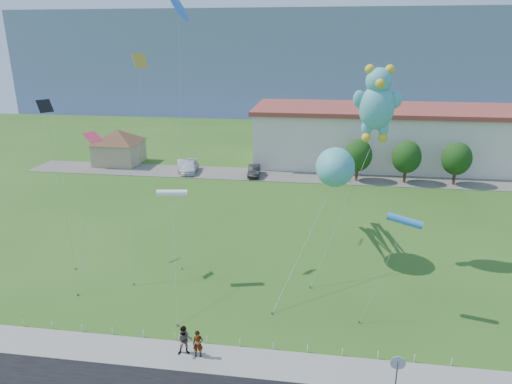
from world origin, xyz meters
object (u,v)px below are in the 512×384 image
parked_car_white (190,167)px  teddy_bear_kite (377,102)px  warehouse (468,138)px  octopus_kite (334,171)px  parked_car_silver (183,165)px  parked_car_black (254,171)px  stop_sign (397,367)px  pedestrian_right (185,340)px  pavilion (118,143)px  pedestrian_left (198,344)px

parked_car_white → teddy_bear_kite: size_ratio=0.32×
warehouse → octopus_kite: (-19.55, -31.31, 2.98)m
parked_car_silver → parked_car_white: (1.26, -1.02, 0.05)m
parked_car_silver → warehouse: bearing=-7.2°
parked_car_black → teddy_bear_kite: teddy_bear_kite is taller
stop_sign → pedestrian_right: (-11.47, 1.64, -0.87)m
warehouse → pedestrian_right: 54.41m
parked_car_black → octopus_kite: 24.53m
pavilion → octopus_kite: (30.45, -25.31, 4.08)m
stop_sign → parked_car_silver: stop_sign is taller
pavilion → stop_sign: bearing=-51.6°
warehouse → parked_car_silver: bearing=-168.2°
parked_car_white → octopus_kite: 29.68m
octopus_kite → parked_car_silver: bearing=131.2°
warehouse → pedestrian_right: bearing=-121.0°
parked_car_silver → teddy_bear_kite: 34.98m
parked_car_white → octopus_kite: octopus_kite is taller
teddy_bear_kite → pavilion: bearing=142.4°
warehouse → parked_car_black: bearing=-161.6°
parked_car_silver → stop_sign: bearing=-78.8°
pedestrian_right → parked_car_white: size_ratio=0.36×
pavilion → warehouse: warehouse is taller
pavilion → pedestrian_left: (22.83, -40.64, -2.11)m
warehouse → pedestrian_left: 54.07m
octopus_kite → stop_sign: bearing=-79.8°
stop_sign → parked_car_black: bearing=108.6°
pedestrian_right → pavilion: bearing=105.9°
parked_car_black → warehouse: bearing=13.7°
warehouse → octopus_kite: octopus_kite is taller
pavilion → teddy_bear_kite: 43.21m
warehouse → pedestrian_right: (-27.97, -46.56, -3.12)m
stop_sign → pedestrian_left: stop_sign is taller
parked_car_white → teddy_bear_kite: bearing=-52.8°
stop_sign → pedestrian_left: 10.83m
stop_sign → parked_car_silver: bearing=120.2°
parked_car_white → teddy_bear_kite: 33.46m
pedestrian_right → pedestrian_left: bearing=-18.2°
pedestrian_left → octopus_kite: size_ratio=0.10×
pedestrian_right → teddy_bear_kite: teddy_bear_kite is taller
pedestrian_left → parked_car_black: pedestrian_left is taller
pavilion → parked_car_black: 21.05m
stop_sign → parked_car_white: size_ratio=0.50×
pedestrian_left → parked_car_white: size_ratio=0.32×
stop_sign → teddy_bear_kite: (-0.15, 16.55, 10.97)m
pavilion → teddy_bear_kite: size_ratio=0.59×
pavilion → parked_car_white: bearing=-15.9°
parked_car_silver → parked_car_black: 10.39m
pavilion → teddy_bear_kite: bearing=-37.6°
teddy_bear_kite → stop_sign: bearing=-89.5°
parked_car_black → parked_car_silver: bearing=167.1°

